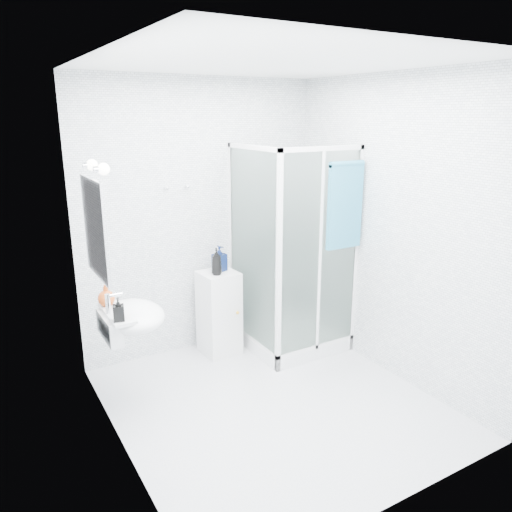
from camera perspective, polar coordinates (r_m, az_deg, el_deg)
room at (r=3.70m, az=2.08°, el=0.85°), size 2.40×2.60×2.60m
shower_enclosure at (r=4.93m, az=3.76°, el=-5.72°), size 0.90×0.95×2.00m
wall_basin at (r=3.87m, az=-14.19°, el=-6.83°), size 0.46×0.56×0.35m
mirror at (r=3.62m, az=-17.96°, el=2.98°), size 0.02×0.60×0.70m
vanity_lights at (r=3.57m, az=-17.75°, el=9.67°), size 0.10×0.40×0.08m
wall_hooks at (r=4.63m, az=-9.01°, el=7.75°), size 0.23×0.06×0.03m
storage_cabinet at (r=4.87m, az=-4.23°, el=-6.49°), size 0.36×0.37×0.82m
hand_towel at (r=4.52m, az=10.14°, el=5.95°), size 0.37×0.05×0.78m
shampoo_bottle_a at (r=4.63m, az=-4.53°, el=-0.64°), size 0.13×0.13×0.25m
shampoo_bottle_b at (r=4.74m, az=-4.20°, el=-0.27°), size 0.14×0.14×0.24m
soap_dispenser_orange at (r=3.95m, az=-16.76°, el=-4.31°), size 0.13×0.13×0.16m
soap_dispenser_black at (r=3.64m, az=-15.44°, el=-5.90°), size 0.09×0.09×0.17m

